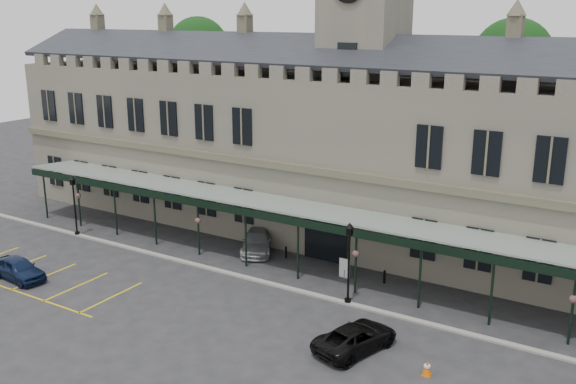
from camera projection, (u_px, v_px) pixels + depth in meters
The scene contains 17 objects.
ground at pixel (230, 324), 34.78m from camera, with size 140.00×140.00×0.00m, color #272729.
station_building at pixel (360, 154), 46.10m from camera, with size 60.00×10.36×17.30m.
clock_tower at pixel (363, 60), 44.39m from camera, with size 5.60×5.60×24.80m.
canopy at pixel (300, 242), 40.26m from camera, with size 50.00×4.10×4.30m.
kerb at pixel (284, 287), 39.28m from camera, with size 60.00×0.40×0.12m, color gray.
parking_markings at pixel (38, 279), 40.61m from camera, with size 16.00×6.00×0.01m, color gold, non-canonical shape.
tree_behind_left at pixel (198, 50), 62.94m from camera, with size 6.00×6.00×16.00m.
tree_behind_mid at pixel (512, 61), 47.83m from camera, with size 6.00×6.00×16.00m.
lamp_post_left at pixel (74, 200), 47.83m from camera, with size 0.44×0.44×4.69m.
lamp_post_mid at pixel (349, 256), 36.37m from camera, with size 0.47×0.47×4.97m.
traffic_cone at pixel (427, 368), 29.74m from camera, with size 0.46×0.46×0.73m.
sign_board at pixel (345, 268), 40.68m from camera, with size 0.75×0.07×1.28m.
bollard_left at pixel (286, 252), 44.03m from camera, with size 0.15×0.15×0.82m, color black.
bollard_right at pixel (384, 277), 39.88m from camera, with size 0.15×0.15×0.86m, color black.
car_left_a at pixel (18, 269), 40.42m from camera, with size 1.69×4.21×1.43m, color #0D1A3A.
car_taxi at pixel (257, 241), 45.32m from camera, with size 2.02×4.98×1.44m, color #9EA1A6.
car_van at pixel (356, 338), 31.94m from camera, with size 2.17×4.71×1.31m, color black.
Camera 1 is at (19.20, -25.27, 16.24)m, focal length 40.00 mm.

